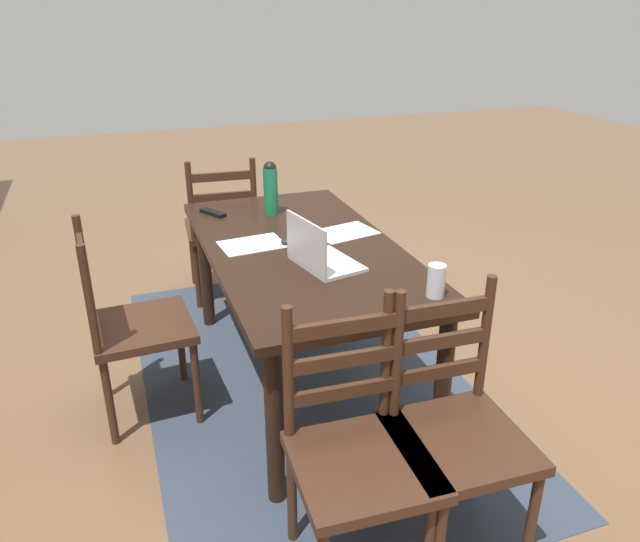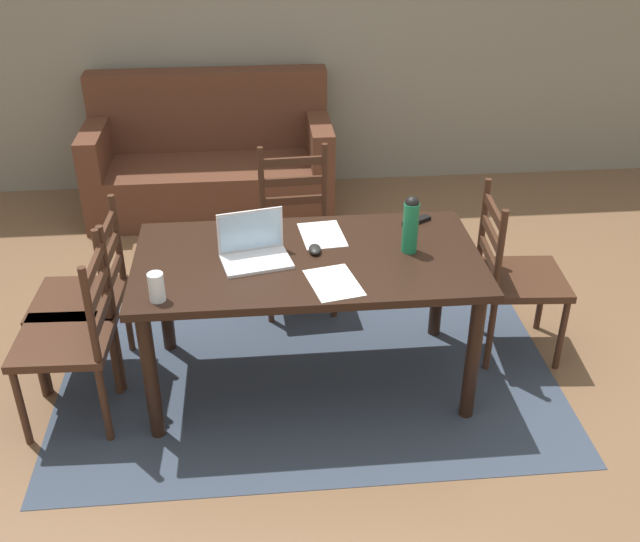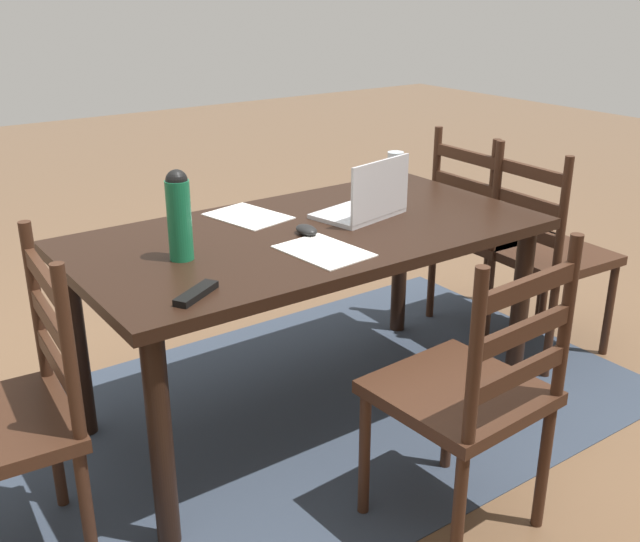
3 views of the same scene
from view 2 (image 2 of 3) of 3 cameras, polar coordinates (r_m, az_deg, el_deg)
name	(u,v)px [view 2 (image 2 of 3)]	position (r m, az deg, el deg)	size (l,w,h in m)	color
ground_plane	(309,379)	(4.01, -0.85, -8.23)	(14.00, 14.00, 0.00)	brown
area_rug	(309,378)	(4.01, -0.85, -8.20)	(2.61, 1.58, 0.01)	#333D4C
wall_back	(279,13)	(5.96, -3.18, 19.10)	(8.00, 0.12, 2.70)	gray
dining_table	(308,273)	(3.64, -0.93, -0.15)	(1.68, 0.87, 0.74)	black
chair_far_head	(297,233)	(4.44, -1.77, 2.96)	(0.46, 0.46, 0.95)	#3D2316
chair_left_far	(85,299)	(3.98, -17.51, -2.03)	(0.46, 0.46, 0.95)	#3D2316
chair_left_near	(72,338)	(3.70, -18.43, -4.90)	(0.45, 0.45, 0.95)	#3D2316
chair_right_far	(515,277)	(4.12, 14.73, -0.46)	(0.47, 0.47, 0.95)	#3D2316
couch	(211,163)	(5.79, -8.33, 8.21)	(1.80, 0.80, 1.00)	#512D1E
laptop	(254,248)	(3.57, -5.10, 1.79)	(0.36, 0.28, 0.23)	silver
water_bottle	(411,223)	(3.61, 6.95, 3.65)	(0.08, 0.08, 0.29)	#197247
drinking_glass	(156,287)	(3.30, -12.41, -1.21)	(0.07, 0.07, 0.13)	silver
computer_mouse	(315,249)	(3.63, -0.39, 1.68)	(0.06, 0.10, 0.03)	black
tv_remote	(417,221)	(3.95, 7.40, 3.81)	(0.04, 0.17, 0.02)	black
paper_stack_left	(334,283)	(3.38, 1.06, -0.91)	(0.21, 0.30, 0.00)	white
paper_stack_right	(322,235)	(3.79, 0.17, 2.78)	(0.21, 0.30, 0.00)	white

